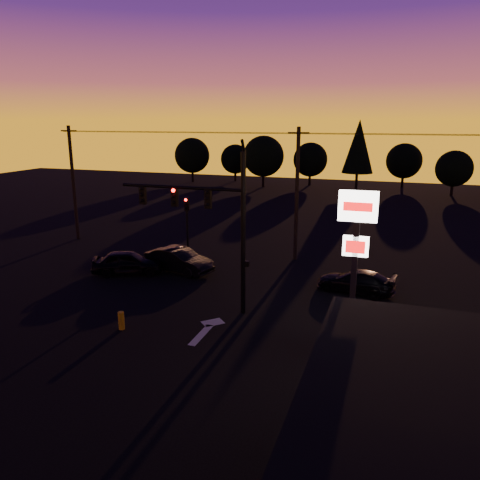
# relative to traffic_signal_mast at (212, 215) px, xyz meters

# --- Properties ---
(ground) EXTENTS (120.00, 120.00, 0.00)m
(ground) POSITION_rel_traffic_signal_mast_xyz_m (0.10, -3.99, -4.94)
(ground) COLOR black
(ground) RESTS_ON ground
(lane_arrow) EXTENTS (1.20, 3.10, 0.01)m
(lane_arrow) POSITION_rel_traffic_signal_mast_xyz_m (0.60, -2.33, -4.93)
(lane_arrow) COLOR beige
(lane_arrow) RESTS_ON ground
(traffic_signal_mast) EXTENTS (6.79, 0.52, 8.58)m
(traffic_signal_mast) POSITION_rel_traffic_signal_mast_xyz_m (0.00, 0.00, 0.00)
(traffic_signal_mast) COLOR black
(traffic_signal_mast) RESTS_ON ground
(secondary_signal) EXTENTS (0.30, 0.31, 4.35)m
(secondary_signal) POSITION_rel_traffic_signal_mast_xyz_m (-4.90, 7.49, -2.07)
(secondary_signal) COLOR black
(secondary_signal) RESTS_ON ground
(pylon_sign) EXTENTS (1.50, 0.28, 6.80)m
(pylon_sign) POSITION_rel_traffic_signal_mast_xyz_m (7.10, -2.49, -0.02)
(pylon_sign) COLOR black
(pylon_sign) RESTS_ON ground
(utility_pole_0) EXTENTS (1.40, 0.26, 9.00)m
(utility_pole_0) POSITION_rel_traffic_signal_mast_xyz_m (-15.90, 10.01, -0.34)
(utility_pole_0) COLOR black
(utility_pole_0) RESTS_ON ground
(utility_pole_1) EXTENTS (1.40, 0.26, 9.00)m
(utility_pole_1) POSITION_rel_traffic_signal_mast_xyz_m (2.10, 10.01, -0.34)
(utility_pole_1) COLOR black
(utility_pole_1) RESTS_ON ground
(power_wires) EXTENTS (36.00, 1.22, 0.07)m
(power_wires) POSITION_rel_traffic_signal_mast_xyz_m (2.10, 10.01, 3.63)
(power_wires) COLOR black
(power_wires) RESTS_ON ground
(bollard) EXTENTS (0.28, 0.28, 0.85)m
(bollard) POSITION_rel_traffic_signal_mast_xyz_m (-3.14, -3.61, -4.51)
(bollard) COLOR #C9990F
(bollard) RESTS_ON ground
(tree_0) EXTENTS (5.36, 5.36, 6.74)m
(tree_0) POSITION_rel_traffic_signal_mast_xyz_m (-21.90, 46.01, -0.88)
(tree_0) COLOR black
(tree_0) RESTS_ON ground
(tree_1) EXTENTS (4.54, 4.54, 5.71)m
(tree_1) POSITION_rel_traffic_signal_mast_xyz_m (-15.90, 49.01, -1.50)
(tree_1) COLOR black
(tree_1) RESTS_ON ground
(tree_2) EXTENTS (5.77, 5.78, 7.26)m
(tree_2) POSITION_rel_traffic_signal_mast_xyz_m (-9.90, 44.01, -0.57)
(tree_2) COLOR black
(tree_2) RESTS_ON ground
(tree_3) EXTENTS (4.95, 4.95, 6.22)m
(tree_3) POSITION_rel_traffic_signal_mast_xyz_m (-3.90, 48.01, -1.19)
(tree_3) COLOR black
(tree_3) RESTS_ON ground
(tree_4) EXTENTS (4.18, 4.18, 9.50)m
(tree_4) POSITION_rel_traffic_signal_mast_xyz_m (3.10, 45.01, 0.99)
(tree_4) COLOR black
(tree_4) RESTS_ON ground
(tree_5) EXTENTS (4.95, 4.95, 6.22)m
(tree_5) POSITION_rel_traffic_signal_mast_xyz_m (9.10, 50.01, -1.19)
(tree_5) COLOR black
(tree_5) RESTS_ON ground
(tree_6) EXTENTS (4.54, 4.54, 5.71)m
(tree_6) POSITION_rel_traffic_signal_mast_xyz_m (15.10, 44.01, -1.50)
(tree_6) COLOR black
(tree_6) RESTS_ON ground
(car_left) EXTENTS (4.74, 3.32, 1.50)m
(car_left) POSITION_rel_traffic_signal_mast_xyz_m (-7.20, 3.55, -4.19)
(car_left) COLOR black
(car_left) RESTS_ON ground
(car_mid) EXTENTS (4.86, 2.70, 1.52)m
(car_mid) POSITION_rel_traffic_signal_mast_xyz_m (-4.36, 4.98, -4.18)
(car_mid) COLOR black
(car_mid) RESTS_ON ground
(car_right) EXTENTS (4.60, 2.53, 1.26)m
(car_right) POSITION_rel_traffic_signal_mast_xyz_m (6.68, 4.81, -4.30)
(car_right) COLOR black
(car_right) RESTS_ON ground
(suv_parked) EXTENTS (3.25, 5.08, 1.30)m
(suv_parked) POSITION_rel_traffic_signal_mast_xyz_m (10.85, -5.13, -4.28)
(suv_parked) COLOR black
(suv_parked) RESTS_ON ground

